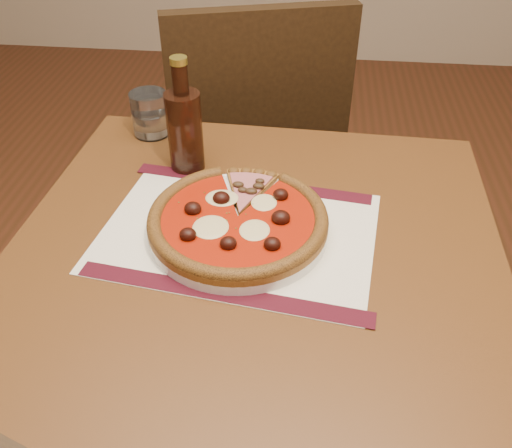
{
  "coord_description": "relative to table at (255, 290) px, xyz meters",
  "views": [
    {
      "loc": [
        0.36,
        -0.37,
        1.33
      ],
      "look_at": [
        0.28,
        0.31,
        0.78
      ],
      "focal_mm": 38.0,
      "sensor_mm": 36.0,
      "label": 1
    }
  ],
  "objects": [
    {
      "name": "table",
      "position": [
        0.0,
        0.0,
        0.0
      ],
      "size": [
        0.83,
        0.83,
        0.75
      ],
      "rotation": [
        0.0,
        0.0,
        -0.03
      ],
      "color": "brown",
      "rests_on": "ground"
    },
    {
      "name": "chair_far",
      "position": [
        -0.08,
        0.67,
        -0.1
      ],
      "size": [
        0.56,
        0.56,
        0.96
      ],
      "rotation": [
        0.0,
        0.0,
        3.43
      ],
      "color": "black",
      "rests_on": "ground"
    },
    {
      "name": "placemat",
      "position": [
        -0.03,
        0.03,
        0.1
      ],
      "size": [
        0.49,
        0.38,
        0.0
      ],
      "primitive_type": "cube",
      "rotation": [
        0.0,
        0.0,
        -0.13
      ],
      "color": "silver",
      "rests_on": "table"
    },
    {
      "name": "plate",
      "position": [
        -0.03,
        0.03,
        0.11
      ],
      "size": [
        0.3,
        0.3,
        0.02
      ],
      "primitive_type": "cylinder",
      "color": "white",
      "rests_on": "placemat"
    },
    {
      "name": "pizza",
      "position": [
        -0.03,
        0.03,
        0.13
      ],
      "size": [
        0.3,
        0.3,
        0.04
      ],
      "color": "#925C23",
      "rests_on": "plate"
    },
    {
      "name": "ham_slice",
      "position": [
        -0.02,
        0.11,
        0.13
      ],
      "size": [
        0.1,
        0.14,
        0.02
      ],
      "rotation": [
        0.0,
        0.0,
        1.51
      ],
      "color": "#925C23",
      "rests_on": "plate"
    },
    {
      "name": "water_glass",
      "position": [
        -0.26,
        0.34,
        0.15
      ],
      "size": [
        0.1,
        0.1,
        0.09
      ],
      "primitive_type": "cylinder",
      "rotation": [
        0.0,
        0.0,
        -0.36
      ],
      "color": "white",
      "rests_on": "table"
    },
    {
      "name": "bottle",
      "position": [
        -0.16,
        0.22,
        0.19
      ],
      "size": [
        0.07,
        0.07,
        0.22
      ],
      "color": "#35180D",
      "rests_on": "table"
    }
  ]
}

